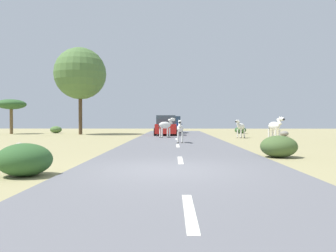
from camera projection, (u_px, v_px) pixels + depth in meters
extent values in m
plane|color=#998E60|center=(164.00, 171.00, 8.67)|extent=(90.00, 90.00, 0.00)
cube|color=slate|center=(182.00, 170.00, 8.66)|extent=(6.00, 64.00, 0.05)
cube|color=silver|center=(190.00, 211.00, 4.66)|extent=(0.16, 2.00, 0.01)
cube|color=silver|center=(180.00, 160.00, 10.66)|extent=(0.16, 2.00, 0.01)
cube|color=silver|center=(178.00, 146.00, 16.66)|extent=(0.16, 2.00, 0.01)
cube|color=silver|center=(177.00, 139.00, 22.66)|extent=(0.16, 2.00, 0.01)
cube|color=silver|center=(176.00, 135.00, 28.66)|extent=(0.16, 2.00, 0.01)
cube|color=silver|center=(175.00, 133.00, 34.65)|extent=(0.16, 2.00, 0.01)
ellipsoid|color=silver|center=(180.00, 128.00, 19.07)|extent=(0.42, 0.96, 0.45)
cylinder|color=silver|center=(178.00, 137.00, 18.78)|extent=(0.10, 0.10, 0.64)
cylinder|color=#28231E|center=(178.00, 143.00, 18.78)|extent=(0.11, 0.11, 0.04)
cylinder|color=silver|center=(182.00, 137.00, 18.76)|extent=(0.10, 0.10, 0.64)
cylinder|color=#28231E|center=(182.00, 143.00, 18.77)|extent=(0.11, 0.11, 0.04)
cylinder|color=silver|center=(178.00, 137.00, 19.39)|extent=(0.10, 0.10, 0.64)
cylinder|color=#28231E|center=(178.00, 142.00, 19.40)|extent=(0.11, 0.11, 0.04)
cylinder|color=silver|center=(182.00, 137.00, 19.38)|extent=(0.10, 0.10, 0.64)
cylinder|color=#28231E|center=(182.00, 142.00, 19.38)|extent=(0.11, 0.11, 0.04)
cylinder|color=silver|center=(180.00, 125.00, 18.61)|extent=(0.19, 0.35, 0.38)
cube|color=black|center=(180.00, 123.00, 18.61)|extent=(0.05, 0.31, 0.26)
ellipsoid|color=silver|center=(180.00, 122.00, 18.39)|extent=(0.19, 0.42, 0.21)
ellipsoid|color=black|center=(180.00, 122.00, 18.22)|extent=(0.13, 0.15, 0.12)
cone|color=silver|center=(179.00, 120.00, 18.49)|extent=(0.08, 0.08, 0.12)
cone|color=silver|center=(181.00, 120.00, 18.49)|extent=(0.08, 0.08, 0.12)
cylinder|color=black|center=(180.00, 130.00, 19.54)|extent=(0.04, 0.13, 0.38)
ellipsoid|color=silver|center=(165.00, 125.00, 24.65)|extent=(1.12, 0.98, 0.51)
cylinder|color=silver|center=(170.00, 133.00, 24.75)|extent=(0.15, 0.15, 0.73)
cylinder|color=#28231E|center=(170.00, 137.00, 24.76)|extent=(0.17, 0.17, 0.05)
cylinder|color=silver|center=(168.00, 133.00, 24.98)|extent=(0.15, 0.15, 0.73)
cylinder|color=#28231E|center=(168.00, 137.00, 24.98)|extent=(0.17, 0.17, 0.05)
cylinder|color=silver|center=(162.00, 133.00, 24.35)|extent=(0.15, 0.15, 0.73)
cylinder|color=#28231E|center=(162.00, 137.00, 24.35)|extent=(0.17, 0.17, 0.05)
cylinder|color=silver|center=(160.00, 133.00, 24.57)|extent=(0.15, 0.15, 0.73)
cylinder|color=#28231E|center=(160.00, 137.00, 24.57)|extent=(0.17, 0.17, 0.05)
cylinder|color=silver|center=(170.00, 122.00, 24.94)|extent=(0.42, 0.38, 0.43)
cube|color=black|center=(170.00, 121.00, 24.94)|extent=(0.31, 0.24, 0.30)
ellipsoid|color=silver|center=(173.00, 120.00, 25.09)|extent=(0.49, 0.43, 0.23)
ellipsoid|color=black|center=(175.00, 120.00, 25.20)|extent=(0.21, 0.21, 0.14)
cone|color=silver|center=(172.00, 118.00, 24.96)|extent=(0.12, 0.12, 0.14)
cone|color=silver|center=(171.00, 118.00, 25.07)|extent=(0.12, 0.12, 0.14)
cylinder|color=black|center=(159.00, 126.00, 24.34)|extent=(0.14, 0.12, 0.43)
ellipsoid|color=silver|center=(241.00, 126.00, 25.09)|extent=(0.92, 1.05, 0.48)
cylinder|color=silver|center=(238.00, 134.00, 24.92)|extent=(0.14, 0.14, 0.69)
cylinder|color=#28231E|center=(238.00, 138.00, 24.92)|extent=(0.16, 0.16, 0.05)
cylinder|color=silver|center=(241.00, 134.00, 24.76)|extent=(0.14, 0.14, 0.69)
cylinder|color=#28231E|center=(241.00, 138.00, 24.77)|extent=(0.16, 0.16, 0.05)
cylinder|color=silver|center=(241.00, 133.00, 25.44)|extent=(0.14, 0.14, 0.69)
cylinder|color=#28231E|center=(241.00, 137.00, 25.45)|extent=(0.16, 0.16, 0.05)
cylinder|color=silver|center=(244.00, 133.00, 25.29)|extent=(0.14, 0.14, 0.69)
cylinder|color=#28231E|center=(244.00, 138.00, 25.29)|extent=(0.16, 0.16, 0.05)
cylinder|color=silver|center=(238.00, 123.00, 24.70)|extent=(0.36, 0.40, 0.40)
cube|color=black|center=(238.00, 122.00, 24.70)|extent=(0.23, 0.29, 0.28)
ellipsoid|color=silver|center=(237.00, 121.00, 24.51)|extent=(0.41, 0.46, 0.22)
ellipsoid|color=black|center=(236.00, 122.00, 24.37)|extent=(0.19, 0.20, 0.13)
cone|color=silver|center=(237.00, 120.00, 24.64)|extent=(0.12, 0.12, 0.13)
cone|color=silver|center=(238.00, 120.00, 24.56)|extent=(0.12, 0.12, 0.13)
cylinder|color=black|center=(244.00, 127.00, 25.49)|extent=(0.11, 0.14, 0.41)
ellipsoid|color=silver|center=(274.00, 126.00, 21.15)|extent=(0.76, 1.21, 0.53)
cylinder|color=silver|center=(275.00, 136.00, 20.77)|extent=(0.14, 0.14, 0.77)
cylinder|color=#28231E|center=(275.00, 141.00, 20.77)|extent=(0.16, 0.16, 0.05)
cylinder|color=silver|center=(279.00, 136.00, 20.85)|extent=(0.14, 0.14, 0.77)
cylinder|color=#28231E|center=(279.00, 141.00, 20.85)|extent=(0.16, 0.16, 0.05)
cylinder|color=silver|center=(269.00, 135.00, 21.48)|extent=(0.14, 0.14, 0.77)
cylinder|color=#28231E|center=(269.00, 141.00, 21.48)|extent=(0.16, 0.16, 0.05)
cylinder|color=silver|center=(273.00, 135.00, 21.56)|extent=(0.14, 0.14, 0.77)
cylinder|color=#28231E|center=(273.00, 140.00, 21.56)|extent=(0.16, 0.16, 0.05)
cylinder|color=silver|center=(279.00, 122.00, 20.63)|extent=(0.31, 0.45, 0.45)
cube|color=black|center=(279.00, 120.00, 20.62)|extent=(0.15, 0.37, 0.31)
ellipsoid|color=silver|center=(282.00, 119.00, 20.37)|extent=(0.34, 0.53, 0.25)
ellipsoid|color=black|center=(284.00, 119.00, 20.18)|extent=(0.19, 0.21, 0.15)
cone|color=silver|center=(280.00, 117.00, 20.46)|extent=(0.12, 0.12, 0.14)
cone|color=silver|center=(282.00, 117.00, 20.50)|extent=(0.12, 0.12, 0.14)
cylinder|color=black|center=(269.00, 127.00, 21.70)|extent=(0.09, 0.16, 0.46)
cube|color=#1E479E|center=(172.00, 127.00, 34.41)|extent=(2.01, 4.28, 0.80)
cube|color=#334751|center=(172.00, 120.00, 34.60)|extent=(1.75, 2.28, 0.76)
cube|color=black|center=(173.00, 130.00, 32.26)|extent=(1.72, 0.25, 0.24)
cylinder|color=black|center=(164.00, 130.00, 33.04)|extent=(0.25, 0.69, 0.68)
cylinder|color=black|center=(182.00, 130.00, 33.10)|extent=(0.25, 0.69, 0.68)
cylinder|color=black|center=(163.00, 129.00, 35.73)|extent=(0.25, 0.69, 0.68)
cylinder|color=black|center=(180.00, 129.00, 35.79)|extent=(0.25, 0.69, 0.68)
cube|color=red|center=(166.00, 129.00, 28.99)|extent=(1.85, 4.22, 0.80)
cube|color=#334751|center=(166.00, 120.00, 28.77)|extent=(1.67, 2.22, 0.76)
cube|color=black|center=(167.00, 131.00, 31.15)|extent=(1.71, 0.18, 0.24)
cylinder|color=black|center=(177.00, 131.00, 30.31)|extent=(0.23, 0.68, 0.68)
cylinder|color=black|center=(157.00, 131.00, 30.37)|extent=(0.23, 0.68, 0.68)
cylinder|color=black|center=(176.00, 132.00, 27.61)|extent=(0.23, 0.68, 0.68)
cylinder|color=black|center=(155.00, 132.00, 27.67)|extent=(0.23, 0.68, 0.68)
cylinder|color=#4C3823|center=(80.00, 114.00, 31.37)|extent=(0.34, 0.34, 3.88)
sphere|color=#4C7038|center=(80.00, 74.00, 31.31)|extent=(4.95, 4.95, 4.95)
cylinder|color=brown|center=(11.00, 122.00, 32.59)|extent=(0.31, 0.31, 2.46)
ellipsoid|color=#2D5628|center=(11.00, 104.00, 32.56)|extent=(2.86, 2.86, 1.00)
ellipsoid|color=#2D5628|center=(24.00, 160.00, 7.90)|extent=(1.33, 1.20, 0.80)
ellipsoid|color=#4C7038|center=(56.00, 130.00, 34.76)|extent=(1.23, 1.10, 0.74)
ellipsoid|color=#425B2D|center=(279.00, 146.00, 11.90)|extent=(1.33, 1.20, 0.80)
ellipsoid|color=#2D5628|center=(240.00, 130.00, 33.65)|extent=(1.17, 1.05, 0.70)
ellipsoid|color=#A89E8C|center=(20.00, 145.00, 16.37)|extent=(0.39, 0.30, 0.24)
ellipsoid|color=gray|center=(284.00, 134.00, 27.91)|extent=(0.70, 0.74, 0.45)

